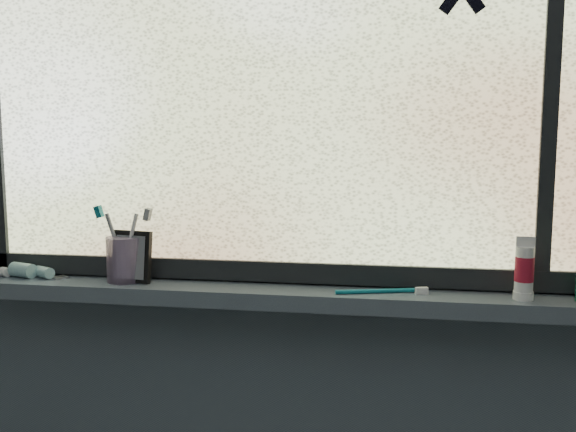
{
  "coord_description": "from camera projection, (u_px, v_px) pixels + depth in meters",
  "views": [
    {
      "loc": [
        0.26,
        -0.26,
        1.4
      ],
      "look_at": [
        0.04,
        1.05,
        1.22
      ],
      "focal_mm": 40.0,
      "sensor_mm": 36.0,
      "label": 1
    }
  ],
  "objects": [
    {
      "name": "toothbrush_lying",
      "position": [
        376.0,
        290.0,
        1.5
      ],
      "size": [
        0.23,
        0.08,
        0.02
      ],
      "primitive_type": null,
      "rotation": [
        0.0,
        0.0,
        0.27
      ],
      "color": "#0E6E7E",
      "rests_on": "windowsill"
    },
    {
      "name": "toothpaste_tube",
      "position": [
        31.0,
        270.0,
        1.65
      ],
      "size": [
        0.21,
        0.12,
        0.04
      ],
      "primitive_type": null,
      "rotation": [
        0.0,
        0.0,
        -0.37
      ],
      "color": "white",
      "rests_on": "windowsill"
    },
    {
      "name": "wall_back",
      "position": [
        289.0,
        190.0,
        1.59
      ],
      "size": [
        3.0,
        0.01,
        2.5
      ],
      "primitive_type": "cube",
      "color": "#9EA3A8",
      "rests_on": "ground"
    },
    {
      "name": "vanity_mirror",
      "position": [
        132.0,
        256.0,
        1.6
      ],
      "size": [
        0.11,
        0.07,
        0.13
      ],
      "primitive_type": "cube",
      "rotation": [
        0.0,
        0.0,
        -0.16
      ],
      "color": "black",
      "rests_on": "windowsill"
    },
    {
      "name": "cream_tube",
      "position": [
        524.0,
        266.0,
        1.43
      ],
      "size": [
        0.05,
        0.05,
        0.1
      ],
      "primitive_type": "cylinder",
      "rotation": [
        0.0,
        0.0,
        0.24
      ],
      "color": "silver",
      "rests_on": "windowsill"
    },
    {
      "name": "frame_mullion",
      "position": [
        551.0,
        71.0,
        1.43
      ],
      "size": [
        0.03,
        0.03,
        1.0
      ],
      "primitive_type": "cube",
      "color": "black",
      "rests_on": "wall_back"
    },
    {
      "name": "window_pane",
      "position": [
        287.0,
        75.0,
        1.53
      ],
      "size": [
        1.5,
        0.01,
        1.0
      ],
      "primitive_type": "cube",
      "color": "silver",
      "rests_on": "wall_back"
    },
    {
      "name": "toothbrush_cup",
      "position": [
        124.0,
        259.0,
        1.61
      ],
      "size": [
        0.09,
        0.09,
        0.11
      ],
      "primitive_type": "cylinder",
      "rotation": [
        0.0,
        0.0,
        -0.04
      ],
      "color": "#B393C3",
      "rests_on": "windowsill"
    },
    {
      "name": "windowsill",
      "position": [
        284.0,
        296.0,
        1.55
      ],
      "size": [
        1.62,
        0.14,
        0.04
      ],
      "primitive_type": "cube",
      "color": "#485360",
      "rests_on": "wall_back"
    },
    {
      "name": "frame_bottom",
      "position": [
        287.0,
        271.0,
        1.59
      ],
      "size": [
        1.6,
        0.03,
        0.05
      ],
      "primitive_type": "cube",
      "color": "black",
      "rests_on": "windowsill"
    }
  ]
}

